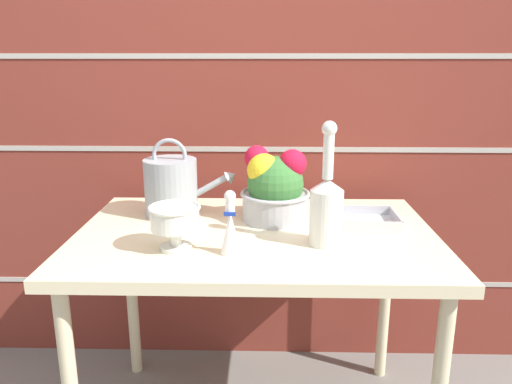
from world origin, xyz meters
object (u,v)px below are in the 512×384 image
flower_planter (274,188)px  wire_tray (361,222)px  figurine_vase (230,228)px  glass_decanter (326,206)px  watering_can (172,187)px  crystal_pedestal_bowl (175,220)px

flower_planter → wire_tray: flower_planter is taller
figurine_vase → wire_tray: figurine_vase is taller
flower_planter → figurine_vase: 0.33m
flower_planter → glass_decanter: bearing=-56.7°
watering_can → figurine_vase: watering_can is taller
crystal_pedestal_bowl → figurine_vase: bearing=-10.3°
flower_planter → wire_tray: (0.29, -0.05, -0.10)m
crystal_pedestal_bowl → flower_planter: (0.29, 0.28, 0.02)m
figurine_vase → wire_tray: 0.49m
figurine_vase → flower_planter: bearing=67.6°
flower_planter → watering_can: bearing=173.1°
glass_decanter → watering_can: bearing=151.9°
crystal_pedestal_bowl → flower_planter: flower_planter is taller
crystal_pedestal_bowl → figurine_vase: size_ratio=0.81×
glass_decanter → wire_tray: (0.14, 0.18, -0.11)m
watering_can → figurine_vase: size_ratio=1.76×
flower_planter → figurine_vase: (-0.13, -0.31, -0.04)m
watering_can → wire_tray: watering_can is taller
crystal_pedestal_bowl → wire_tray: crystal_pedestal_bowl is taller
watering_can → wire_tray: size_ratio=1.38×
crystal_pedestal_bowl → flower_planter: bearing=44.0°
glass_decanter → figurine_vase: (-0.28, -0.08, -0.04)m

